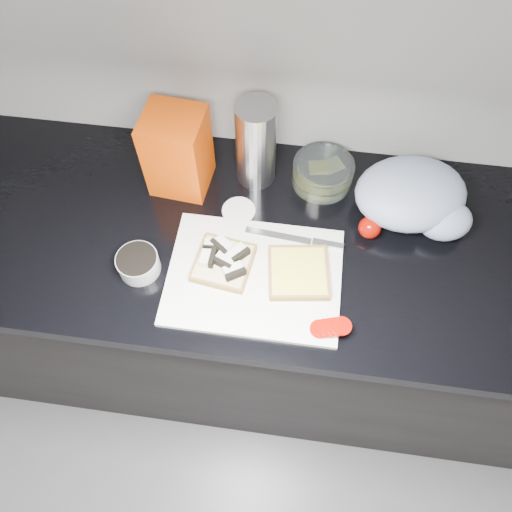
{
  "coord_description": "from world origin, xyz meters",
  "views": [
    {
      "loc": [
        0.01,
        0.54,
        1.93
      ],
      "look_at": [
        -0.07,
        1.11,
        0.95
      ],
      "focal_mm": 35.0,
      "sensor_mm": 36.0,
      "label": 1
    }
  ],
  "objects": [
    {
      "name": "steel_canister",
      "position": [
        -0.11,
        1.38,
        1.02
      ],
      "size": [
        0.1,
        0.1,
        0.24
      ],
      "primitive_type": "cylinder",
      "color": "#A4A4A8",
      "rests_on": "countertop"
    },
    {
      "name": "tomato_slices",
      "position": [
        0.11,
        0.97,
        0.92
      ],
      "size": [
        0.1,
        0.06,
        0.02
      ],
      "rotation": [
        0.0,
        0.0,
        -0.29
      ],
      "color": "#980C03",
      "rests_on": "cutting_board"
    },
    {
      "name": "seed_tub",
      "position": [
        -0.34,
        1.07,
        0.93
      ],
      "size": [
        0.1,
        0.1,
        0.05
      ],
      "color": "#A6ACAC",
      "rests_on": "countertop"
    },
    {
      "name": "countertop",
      "position": [
        0.0,
        1.2,
        0.88
      ],
      "size": [
        3.5,
        0.64,
        0.04
      ],
      "primitive_type": "cube",
      "color": "black",
      "rests_on": "base_cabinet"
    },
    {
      "name": "knife",
      "position": [
        0.04,
        1.19,
        0.92
      ],
      "size": [
        0.24,
        0.04,
        0.01
      ],
      "rotation": [
        0.0,
        0.0,
        -0.09
      ],
      "color": "#B9B8BD",
      "rests_on": "cutting_board"
    },
    {
      "name": "bread_bag",
      "position": [
        -0.29,
        1.34,
        1.01
      ],
      "size": [
        0.15,
        0.14,
        0.22
      ],
      "primitive_type": "cube",
      "rotation": [
        0.0,
        0.0,
        -0.09
      ],
      "color": "#CB3903",
      "rests_on": "countertop"
    },
    {
      "name": "bread_left",
      "position": [
        -0.15,
        1.1,
        0.92
      ],
      "size": [
        0.15,
        0.15,
        0.04
      ],
      "rotation": [
        0.0,
        0.0,
        -0.14
      ],
      "color": "beige",
      "rests_on": "cutting_board"
    },
    {
      "name": "base_cabinet",
      "position": [
        0.0,
        1.2,
        0.43
      ],
      "size": [
        3.5,
        0.6,
        0.86
      ],
      "primitive_type": "cube",
      "color": "black",
      "rests_on": "ground"
    },
    {
      "name": "glass_bowl",
      "position": [
        0.07,
        1.39,
        0.93
      ],
      "size": [
        0.16,
        0.16,
        0.06
      ],
      "rotation": [
        0.0,
        0.0,
        0.18
      ],
      "color": "silver",
      "rests_on": "countertop"
    },
    {
      "name": "grocery_bag",
      "position": [
        0.29,
        1.32,
        0.96
      ],
      "size": [
        0.32,
        0.29,
        0.12
      ],
      "rotation": [
        0.0,
        0.0,
        0.28
      ],
      "color": "#949CB6",
      "rests_on": "countertop"
    },
    {
      "name": "cutting_board",
      "position": [
        -0.07,
        1.08,
        0.91
      ],
      "size": [
        0.4,
        0.3,
        0.01
      ],
      "primitive_type": "cube",
      "color": "white",
      "rests_on": "countertop"
    },
    {
      "name": "bread_right",
      "position": [
        0.03,
        1.09,
        0.92
      ],
      "size": [
        0.16,
        0.16,
        0.02
      ],
      "rotation": [
        0.0,
        0.0,
        0.14
      ],
      "color": "beige",
      "rests_on": "cutting_board"
    },
    {
      "name": "whole_tomatoes",
      "position": [
        0.19,
        1.24,
        0.93
      ],
      "size": [
        0.06,
        0.06,
        0.06
      ],
      "rotation": [
        0.0,
        0.0,
        -0.43
      ],
      "color": "#980C03",
      "rests_on": "countertop"
    },
    {
      "name": "tub_lid",
      "position": [
        -0.13,
        1.26,
        0.9
      ],
      "size": [
        0.1,
        0.1,
        0.01
      ],
      "primitive_type": "cylinder",
      "rotation": [
        0.0,
        0.0,
        0.2
      ],
      "color": "white",
      "rests_on": "countertop"
    }
  ]
}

